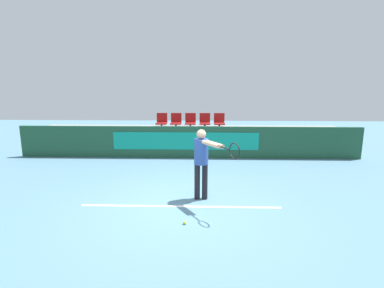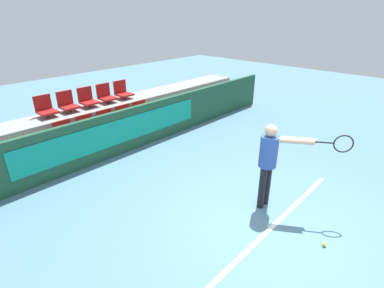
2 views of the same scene
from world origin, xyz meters
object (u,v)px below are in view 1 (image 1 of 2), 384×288
object	(u,v)px
stadium_chair_0	(159,136)
stadium_chair_5	(162,121)
stadium_chair_9	(219,121)
stadium_chair_6	(176,121)
stadium_chair_2	(190,136)
tennis_ball	(185,223)
stadium_chair_4	(220,136)
stadium_chair_1	(174,136)
stadium_chair_8	(205,121)
stadium_chair_7	(190,121)
stadium_chair_3	(205,136)
tennis_player	(203,157)

from	to	relation	value
stadium_chair_0	stadium_chair_5	size ratio (longest dim) A/B	1.00
stadium_chair_9	stadium_chair_5	bearing A→B (deg)	180.00
stadium_chair_6	stadium_chair_5	bearing A→B (deg)	180.00
stadium_chair_2	tennis_ball	distance (m)	5.90
stadium_chair_4	stadium_chair_6	bearing A→B (deg)	152.51
stadium_chair_1	stadium_chair_8	bearing A→B (deg)	37.97
stadium_chair_4	stadium_chair_7	xyz separation A→B (m)	(-1.18, 0.92, 0.46)
stadium_chair_0	stadium_chair_2	xyz separation A→B (m)	(1.18, 0.00, 0.00)
stadium_chair_2	stadium_chair_4	xyz separation A→B (m)	(1.18, 0.00, 0.00)
stadium_chair_2	stadium_chair_7	distance (m)	1.03
stadium_chair_1	stadium_chair_5	xyz separation A→B (m)	(-0.59, 0.92, 0.46)
stadium_chair_6	stadium_chair_9	distance (m)	1.76
stadium_chair_7	stadium_chair_9	world-z (taller)	same
stadium_chair_0	stadium_chair_4	xyz separation A→B (m)	(2.35, 0.00, 0.00)
stadium_chair_2	stadium_chair_3	distance (m)	0.59
stadium_chair_2	stadium_chair_0	bearing A→B (deg)	180.00
stadium_chair_5	stadium_chair_7	size ratio (longest dim) A/B	1.00
stadium_chair_7	stadium_chair_8	distance (m)	0.59
stadium_chair_3	stadium_chair_5	xyz separation A→B (m)	(-1.76, 0.92, 0.46)
stadium_chair_7	stadium_chair_2	bearing A→B (deg)	-90.00
stadium_chair_1	stadium_chair_6	bearing A→B (deg)	90.00
stadium_chair_2	tennis_ball	xyz separation A→B (m)	(0.14, -5.87, -0.64)
tennis_player	stadium_chair_7	bearing A→B (deg)	62.66
stadium_chair_5	stadium_chair_6	world-z (taller)	same
stadium_chair_1	stadium_chair_9	distance (m)	2.04
stadium_chair_0	stadium_chair_6	distance (m)	1.18
stadium_chair_7	tennis_player	bearing A→B (deg)	-85.03
stadium_chair_7	tennis_ball	distance (m)	6.87
stadium_chair_3	stadium_chair_7	world-z (taller)	stadium_chair_7
stadium_chair_3	stadium_chair_4	xyz separation A→B (m)	(0.59, 0.00, 0.00)
stadium_chair_4	tennis_ball	distance (m)	5.99
stadium_chair_5	stadium_chair_9	xyz separation A→B (m)	(2.35, 0.00, 0.00)
stadium_chair_8	tennis_player	size ratio (longest dim) A/B	0.32
stadium_chair_5	stadium_chair_0	bearing A→B (deg)	-90.00
stadium_chair_6	stadium_chair_9	bearing A→B (deg)	0.00
stadium_chair_0	stadium_chair_5	bearing A→B (deg)	90.00
tennis_player	tennis_ball	world-z (taller)	tennis_player
stadium_chair_4	stadium_chair_6	distance (m)	2.04
stadium_chair_9	stadium_chair_4	bearing A→B (deg)	-90.00
stadium_chair_5	tennis_ball	world-z (taller)	stadium_chair_5
stadium_chair_7	stadium_chair_9	xyz separation A→B (m)	(1.18, 0.00, 0.00)
tennis_ball	stadium_chair_0	bearing A→B (deg)	102.63
stadium_chair_3	stadium_chair_4	world-z (taller)	same
stadium_chair_2	stadium_chair_4	size ratio (longest dim) A/B	1.00
stadium_chair_2	stadium_chair_8	bearing A→B (deg)	57.35
stadium_chair_4	stadium_chair_7	size ratio (longest dim) A/B	1.00
stadium_chair_5	tennis_ball	bearing A→B (deg)	-79.04
stadium_chair_6	stadium_chair_8	xyz separation A→B (m)	(1.18, 0.00, 0.00)
stadium_chair_0	stadium_chair_7	bearing A→B (deg)	37.97
stadium_chair_3	stadium_chair_9	world-z (taller)	stadium_chair_9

